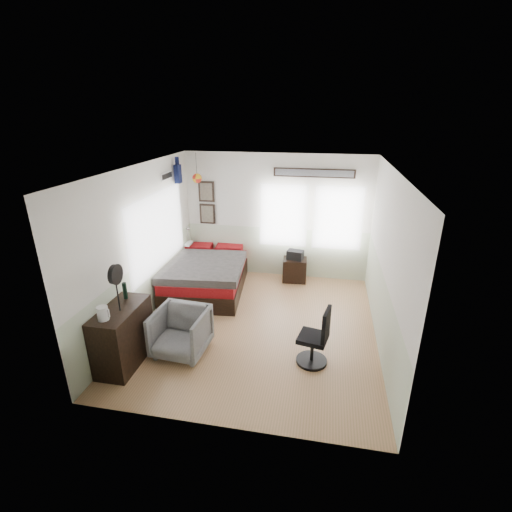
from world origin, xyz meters
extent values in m
cube|color=#A0764B|center=(0.00, 0.00, -0.01)|extent=(4.00, 4.50, 0.01)
cube|color=silver|center=(0.00, 2.25, 1.35)|extent=(4.00, 0.02, 2.70)
cube|color=silver|center=(0.00, -2.25, 1.35)|extent=(4.00, 0.02, 2.70)
cube|color=silver|center=(-2.00, 0.00, 1.35)|extent=(0.02, 4.50, 2.70)
cube|color=silver|center=(2.00, 0.00, 1.35)|extent=(0.02, 4.50, 2.70)
cube|color=white|center=(0.00, 0.00, 2.70)|extent=(4.00, 4.50, 0.02)
cube|color=beige|center=(0.00, 2.24, 0.55)|extent=(4.00, 0.01, 1.10)
cube|color=beige|center=(-1.99, 0.00, 0.55)|extent=(0.01, 4.50, 1.10)
cube|color=beige|center=(1.99, 0.00, 0.55)|extent=(0.01, 4.50, 1.10)
cube|color=silver|center=(-1.96, 0.55, 1.45)|extent=(0.03, 2.20, 1.35)
cube|color=silver|center=(0.15, 2.21, 1.40)|extent=(0.95, 0.03, 1.30)
cube|color=silver|center=(1.30, 2.21, 1.40)|extent=(0.95, 0.03, 1.30)
cube|color=#302119|center=(-1.55, 2.21, 1.35)|extent=(0.35, 0.03, 0.45)
cube|color=#302119|center=(-1.55, 2.21, 1.85)|extent=(0.35, 0.03, 0.45)
cube|color=#7F7259|center=(-1.55, 2.20, 1.35)|extent=(0.27, 0.01, 0.37)
cube|color=#7F7259|center=(-1.55, 2.20, 1.85)|extent=(0.27, 0.01, 0.37)
cube|color=#302119|center=(0.75, 2.21, 2.32)|extent=(1.65, 0.03, 0.18)
cube|color=gray|center=(0.75, 2.20, 2.32)|extent=(1.58, 0.01, 0.13)
cube|color=white|center=(-1.97, 1.15, 2.35)|extent=(0.02, 0.48, 0.14)
sphere|color=red|center=(-1.65, 1.95, 2.18)|extent=(0.20, 0.20, 0.20)
cube|color=black|center=(-1.30, 1.21, 0.17)|extent=(1.68, 2.25, 0.34)
cube|color=#A51C25|center=(-1.30, 1.21, 0.43)|extent=(1.64, 2.21, 0.19)
cube|color=#554E4C|center=(-1.30, 0.98, 0.60)|extent=(1.69, 1.71, 0.15)
cube|color=#A51C25|center=(-1.65, 2.06, 0.60)|extent=(0.62, 0.42, 0.15)
cube|color=#A51C25|center=(-0.95, 2.06, 0.60)|extent=(0.62, 0.42, 0.15)
cube|color=black|center=(-1.74, -1.33, 0.45)|extent=(0.48, 1.00, 0.90)
imported|color=gray|center=(-1.01, -0.95, 0.36)|extent=(0.82, 0.85, 0.72)
cube|color=black|center=(0.46, 1.99, 0.25)|extent=(0.53, 0.43, 0.50)
cylinder|color=black|center=(0.98, -0.82, 0.02)|extent=(0.46, 0.46, 0.04)
cylinder|color=black|center=(0.98, -0.82, 0.22)|extent=(0.05, 0.05, 0.35)
cube|color=black|center=(0.98, -0.82, 0.42)|extent=(0.48, 0.48, 0.07)
cube|color=black|center=(1.15, -0.86, 0.69)|extent=(0.13, 0.37, 0.46)
cylinder|color=silver|center=(-1.78, -1.63, 1.00)|extent=(0.15, 0.15, 0.19)
cube|color=silver|center=(-1.70, -1.63, 1.01)|extent=(0.02, 0.02, 0.12)
cylinder|color=black|center=(-1.80, -1.02, 1.03)|extent=(0.06, 0.06, 0.25)
cylinder|color=black|center=(-1.69, -1.37, 1.17)|extent=(0.02, 0.02, 0.54)
cylinder|color=black|center=(-1.69, -1.37, 1.46)|extent=(0.06, 0.27, 0.27)
cylinder|color=black|center=(-1.66, -1.37, 1.46)|extent=(0.02, 0.29, 0.29)
cube|color=black|center=(0.46, 1.99, 0.60)|extent=(0.38, 0.29, 0.20)
camera|label=1|loc=(1.02, -5.46, 3.51)|focal=26.00mm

